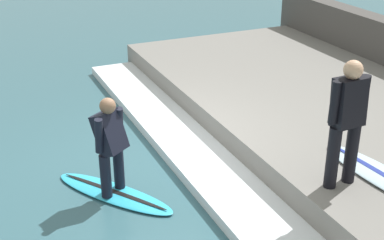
% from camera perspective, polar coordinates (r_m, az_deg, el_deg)
% --- Properties ---
extents(ground_plane, '(28.00, 28.00, 0.00)m').
position_cam_1_polar(ground_plane, '(8.32, -3.56, -5.05)').
color(ground_plane, '#335B66').
extents(concrete_ledge, '(4.40, 9.83, 0.52)m').
position_cam_1_polar(concrete_ledge, '(9.72, 14.84, 0.33)').
color(concrete_ledge, slate).
rests_on(concrete_ledge, ground_plane).
extents(wave_foam_crest, '(0.94, 9.34, 0.17)m').
position_cam_1_polar(wave_foam_crest, '(8.49, 0.35, -3.73)').
color(wave_foam_crest, silver).
rests_on(wave_foam_crest, ground_plane).
extents(surfboard_riding, '(1.52, 1.90, 0.07)m').
position_cam_1_polar(surfboard_riding, '(7.69, -8.34, -7.72)').
color(surfboard_riding, '#2DADD1').
rests_on(surfboard_riding, ground_plane).
extents(surfer_riding, '(0.52, 0.53, 1.42)m').
position_cam_1_polar(surfer_riding, '(7.29, -8.72, -2.27)').
color(surfer_riding, black).
rests_on(surfer_riding, surfboard_riding).
extents(surfer_waiting_near, '(0.56, 0.28, 1.65)m').
position_cam_1_polar(surfer_waiting_near, '(6.73, 16.21, 0.27)').
color(surfer_waiting_near, black).
rests_on(surfer_waiting_near, concrete_ledge).
extents(surfboard_waiting_near, '(0.66, 2.12, 0.07)m').
position_cam_1_polar(surfboard_waiting_near, '(7.41, 19.77, -5.73)').
color(surfboard_waiting_near, silver).
rests_on(surfboard_waiting_near, concrete_ledge).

